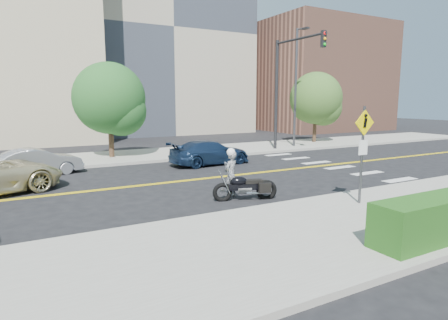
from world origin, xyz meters
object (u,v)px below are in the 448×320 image
motorcyclist (231,173)px  parked_car_blue (210,153)px  motorcycle (246,181)px  parked_car_silver (37,162)px  pedestrian_sign (363,145)px

motorcyclist → parked_car_blue: 6.89m
motorcycle → parked_car_silver: (-5.95, 7.98, -0.04)m
parked_car_silver → parked_car_blue: bearing=-109.1°
pedestrian_sign → motorcycle: bearing=136.6°
pedestrian_sign → motorcycle: pedestrian_sign is taller
pedestrian_sign → motorcyclist: size_ratio=1.74×
pedestrian_sign → parked_car_blue: pedestrian_sign is taller
parked_car_blue → parked_car_silver: bearing=78.7°
pedestrian_sign → parked_car_silver: pedestrian_sign is taller
motorcycle → parked_car_blue: (2.13, 6.95, -0.02)m
pedestrian_sign → parked_car_silver: (-8.58, 10.47, -1.35)m
motorcyclist → parked_car_blue: bearing=-137.5°
motorcyclist → motorcycle: (0.28, -0.50, -0.21)m
motorcyclist → parked_car_blue: size_ratio=0.40×
pedestrian_sign → parked_car_blue: size_ratio=0.69×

